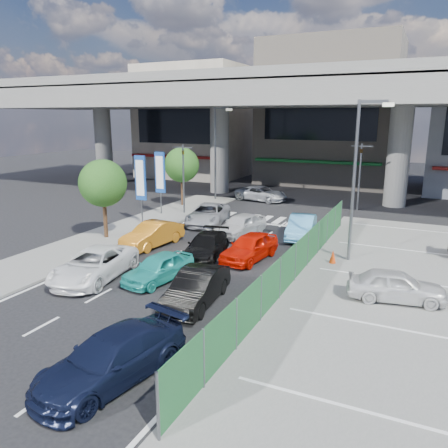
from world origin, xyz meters
The scene contains 28 objects.
ground centered at (0.00, 0.00, 0.00)m, with size 120.00×120.00×0.00m, color black.
parking_lot centered at (11.00, 2.00, 0.03)m, with size 12.00×28.00×0.06m, color slate.
sidewalk_left centered at (-7.00, 4.00, 0.06)m, with size 4.00×30.00×0.12m, color slate.
fence_run centered at (5.30, 1.00, 0.90)m, with size 0.16×22.00×1.80m, color #1D562A, non-canonical shape.
expressway centered at (0.00, 22.00, 8.76)m, with size 64.00×14.00×10.75m.
building_west centered at (-16.00, 31.97, 6.49)m, with size 12.00×10.90×13.00m.
building_center centered at (0.00, 32.97, 7.49)m, with size 14.00×10.90×15.00m.
traffic_light_left centered at (-6.20, 12.00, 3.94)m, with size 1.60×1.24×5.20m.
traffic_light_right centered at (5.50, 19.00, 3.94)m, with size 1.60×1.24×5.20m.
street_lamp_right centered at (7.17, 6.00, 4.77)m, with size 1.65×0.22×8.00m.
street_lamp_left centered at (-6.33, 18.00, 4.77)m, with size 1.65×0.22×8.00m.
signboard_near centered at (-7.20, 7.99, 3.06)m, with size 0.80×0.14×4.70m.
signboard_far centered at (-7.60, 10.99, 3.06)m, with size 0.80×0.14×4.70m.
tree_near centered at (-7.00, 4.00, 3.39)m, with size 2.80×2.80×4.80m.
tree_far centered at (-7.80, 14.50, 3.39)m, with size 2.80×2.80×4.80m.
minivan_navy_back centered at (2.78, -7.50, 0.69)m, with size 1.93×4.76×1.38m, color black.
sedan_white_mid_left centered at (-3.06, -1.56, 0.69)m, with size 2.29×4.97×1.38m, color white.
taxi_teal_mid centered at (-0.26, -0.52, 0.63)m, with size 1.50×3.73×1.27m, color teal.
hatch_black_mid_right centered at (2.48, -2.00, 0.69)m, with size 1.46×4.19×1.38m, color black.
taxi_orange_left centered at (-3.59, 3.91, 0.69)m, with size 1.46×4.19×1.38m, color #B86B17.
sedan_black_mid centered at (0.08, 3.44, 0.62)m, with size 1.72×4.24×1.23m, color black.
taxi_orange_right centered at (2.34, 4.00, 0.69)m, with size 1.63×4.05×1.38m, color red.
wagon_silver_front_left centered at (-3.10, 9.93, 0.69)m, with size 2.29×4.97×1.38m, color #96989D.
sedan_white_front_mid centered at (0.10, 8.09, 0.69)m, with size 1.63×4.05×1.38m, color silver.
kei_truck_front_right centered at (3.64, 9.24, 0.69)m, with size 1.46×4.19×1.38m, color #4F9ED1.
crossing_wagon_silver centered at (-2.74, 19.47, 0.64)m, with size 2.12×4.61×1.28m, color #B6B9BF.
parked_sedan_white centered at (9.56, 1.54, 0.70)m, with size 1.51×3.75×1.28m, color silver.
traffic_cone centered at (6.37, 5.14, 0.39)m, with size 0.34×0.34×0.66m, color red.
Camera 1 is at (10.23, -16.06, 7.25)m, focal length 35.00 mm.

